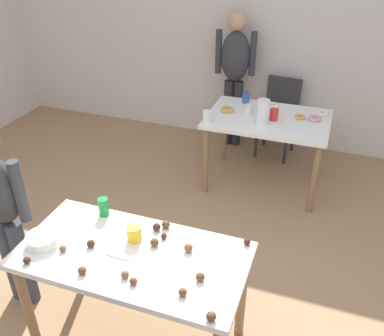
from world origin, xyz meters
TOP-DOWN VIEW (x-y plane):
  - wall_back at (0.00, 3.20)m, footprint 6.40×0.10m
  - dining_table_near at (-0.03, 0.02)m, footprint 1.32×0.66m
  - dining_table_far at (0.35, 2.17)m, footprint 1.15×0.80m
  - chair_far_table at (0.36, 2.92)m, footprint 0.44×0.44m
  - person_girl_near at (-0.97, 0.07)m, footprint 0.45×0.22m
  - person_adult_far at (-0.19, 2.93)m, footprint 0.45×0.23m
  - mixing_bowl at (-0.56, -0.07)m, footprint 0.19×0.19m
  - soda_can at (-0.36, 0.29)m, footprint 0.07×0.07m
  - fork_near at (-0.09, -0.03)m, footprint 0.17×0.02m
  - cup_near_0 at (-0.07, 0.14)m, footprint 0.09×0.09m
  - cake_ball_0 at (0.07, 0.13)m, footprint 0.05×0.05m
  - cake_ball_1 at (-0.21, -0.21)m, footprint 0.05×0.05m
  - cake_ball_2 at (0.07, 0.30)m, footprint 0.05×0.05m
  - cake_ball_3 at (0.53, -0.27)m, footprint 0.05×0.05m
  - cake_ball_4 at (0.57, 0.32)m, footprint 0.04×0.04m
  - cake_ball_5 at (0.40, -0.04)m, footprint 0.05×0.05m
  - cake_ball_6 at (0.02, 0.26)m, footprint 0.05×0.05m
  - cake_ball_7 at (-0.41, -0.09)m, footprint 0.04×0.04m
  - cake_ball_8 at (0.02, -0.16)m, footprint 0.04×0.04m
  - cake_ball_9 at (0.35, -0.17)m, footprint 0.04×0.04m
  - cake_ball_10 at (0.27, 0.15)m, footprint 0.05×0.05m
  - cake_ball_11 at (-0.54, -0.24)m, footprint 0.04×0.04m
  - cake_ball_12 at (-0.28, -0.01)m, footprint 0.05×0.05m
  - cake_ball_13 at (0.09, 0.20)m, footprint 0.04×0.04m
  - cake_ball_14 at (0.08, -0.19)m, footprint 0.04×0.04m
  - pitcher_far at (0.32, 2.00)m, footprint 0.12×0.12m
  - cup_far_0 at (0.06, 2.45)m, footprint 0.07×0.07m
  - cup_far_1 at (0.15, 2.18)m, footprint 0.07×0.07m
  - cup_far_2 at (0.41, 2.12)m, footprint 0.08×0.08m
  - cup_far_3 at (-0.17, 1.86)m, footprint 0.08×0.08m
  - donut_far_0 at (0.64, 2.24)m, footprint 0.10×0.10m
  - donut_far_1 at (0.83, 2.40)m, footprint 0.12×0.12m
  - donut_far_2 at (0.77, 2.25)m, footprint 0.13×0.13m
  - donut_far_3 at (0.35, 2.43)m, footprint 0.13×0.13m
  - donut_far_4 at (-0.06, 2.17)m, footprint 0.13×0.13m

SIDE VIEW (x-z plane):
  - chair_far_table at x=0.36m, z-range 0.06..0.93m
  - dining_table_near at x=-0.03m, z-range 0.27..1.02m
  - dining_table_far at x=0.35m, z-range 0.27..1.02m
  - fork_near at x=-0.09m, z-range 0.75..0.76m
  - donut_far_0 at x=0.64m, z-range 0.75..0.78m
  - donut_far_1 at x=0.83m, z-range 0.75..0.79m
  - cake_ball_13 at x=0.09m, z-range 0.75..0.79m
  - donut_far_2 at x=0.77m, z-range 0.75..0.79m
  - donut_far_3 at x=0.35m, z-range 0.75..0.79m
  - donut_far_4 at x=-0.06m, z-range 0.75..0.79m
  - cake_ball_7 at x=-0.41m, z-range 0.75..0.79m
  - cake_ball_4 at x=0.57m, z-range 0.75..0.79m
  - cake_ball_14 at x=0.08m, z-range 0.75..0.79m
  - cake_ball_11 at x=-0.54m, z-range 0.75..0.79m
  - cake_ball_8 at x=0.02m, z-range 0.75..0.79m
  - cake_ball_9 at x=0.35m, z-range 0.75..0.79m
  - cake_ball_1 at x=-0.21m, z-range 0.75..0.80m
  - cake_ball_12 at x=-0.28m, z-range 0.75..0.80m
  - cake_ball_5 at x=0.40m, z-range 0.75..0.80m
  - cake_ball_6 at x=0.02m, z-range 0.75..0.80m
  - cake_ball_3 at x=0.53m, z-range 0.75..0.80m
  - cake_ball_0 at x=0.07m, z-range 0.75..0.80m
  - cake_ball_2 at x=0.07m, z-range 0.75..0.80m
  - cake_ball_10 at x=0.27m, z-range 0.75..0.80m
  - mixing_bowl at x=-0.56m, z-range 0.75..0.81m
  - cup_far_1 at x=0.15m, z-range 0.75..0.85m
  - cup_near_0 at x=-0.07m, z-range 0.75..0.85m
  - cup_far_0 at x=0.06m, z-range 0.75..0.85m
  - cup_far_2 at x=0.41m, z-range 0.75..0.86m
  - cup_far_3 at x=-0.17m, z-range 0.75..0.86m
  - soda_can at x=-0.36m, z-range 0.75..0.87m
  - person_girl_near at x=-0.97m, z-range 0.13..1.50m
  - pitcher_far at x=0.32m, z-range 0.75..0.98m
  - person_adult_far at x=-0.19m, z-range 0.16..1.73m
  - wall_back at x=0.00m, z-range 0.00..2.60m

